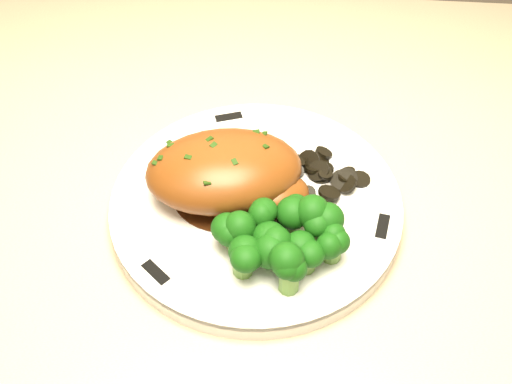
# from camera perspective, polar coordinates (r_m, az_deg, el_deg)

# --- Properties ---
(counter) EXTENTS (1.87, 0.64, 0.93)m
(counter) POSITION_cam_1_polar(r_m,az_deg,el_deg) (0.96, -15.95, -13.95)
(counter) COLOR brown
(counter) RESTS_ON ground
(plate) EXTENTS (0.30, 0.30, 0.02)m
(plate) POSITION_cam_1_polar(r_m,az_deg,el_deg) (0.55, -0.00, -1.27)
(plate) COLOR silver
(plate) RESTS_ON counter
(rim_accent_0) EXTENTS (0.01, 0.03, 0.00)m
(rim_accent_0) POSITION_cam_1_polar(r_m,az_deg,el_deg) (0.53, 11.18, -3.03)
(rim_accent_0) COLOR black
(rim_accent_0) RESTS_ON plate
(rim_accent_1) EXTENTS (0.03, 0.02, 0.00)m
(rim_accent_1) POSITION_cam_1_polar(r_m,az_deg,el_deg) (0.62, -2.45, 6.66)
(rim_accent_1) COLOR black
(rim_accent_1) RESTS_ON plate
(rim_accent_2) EXTENTS (0.03, 0.02, 0.00)m
(rim_accent_2) POSITION_cam_1_polar(r_m,az_deg,el_deg) (0.50, -8.91, -7.08)
(rim_accent_2) COLOR black
(rim_accent_2) RESTS_ON plate
(gravy_pool) EXTENTS (0.09, 0.09, 0.00)m
(gravy_pool) POSITION_cam_1_polar(r_m,az_deg,el_deg) (0.55, -2.76, 0.08)
(gravy_pool) COLOR #351809
(gravy_pool) RESTS_ON plate
(chicken_breast) EXTENTS (0.15, 0.11, 0.05)m
(chicken_breast) POSITION_cam_1_polar(r_m,az_deg,el_deg) (0.53, -2.36, 1.67)
(chicken_breast) COLOR brown
(chicken_breast) RESTS_ON plate
(mushroom_pile) EXTENTS (0.08, 0.06, 0.02)m
(mushroom_pile) POSITION_cam_1_polar(r_m,az_deg,el_deg) (0.56, 5.24, 1.56)
(mushroom_pile) COLOR black
(mushroom_pile) RESTS_ON plate
(broccoli_florets) EXTENTS (0.10, 0.08, 0.04)m
(broccoli_florets) POSITION_cam_1_polar(r_m,az_deg,el_deg) (0.49, 2.34, -4.19)
(broccoli_florets) COLOR #62913D
(broccoli_florets) RESTS_ON plate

